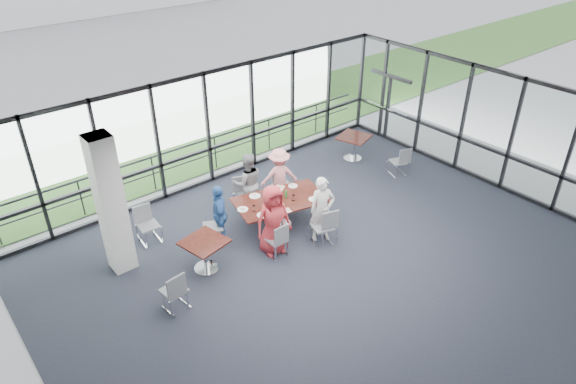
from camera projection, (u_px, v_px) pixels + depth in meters
floor at (333, 266)px, 11.47m from camera, size 12.00×10.00×0.02m
ceiling at (340, 136)px, 9.81m from camera, size 12.00×10.00×0.04m
wall_left at (36, 350)px, 7.37m from camera, size 0.10×10.00×3.20m
curtain_wall_back at (208, 129)px, 13.93m from camera, size 12.00×0.10×3.20m
curtain_wall_right at (495, 130)px, 13.90m from camera, size 0.10×10.00×3.20m
exit_door at (388, 108)px, 16.66m from camera, size 0.12×1.60×2.10m
structural_column at (111, 205)px, 10.66m from camera, size 0.50×0.50×3.20m
apron at (136, 126)px, 18.07m from camera, size 80.00×70.00×0.02m
grass_strip at (163, 144)px, 16.74m from camera, size 80.00×5.00×0.01m
guard_rail at (200, 157)px, 14.90m from camera, size 12.00×0.06×0.06m
main_table at (280, 203)px, 12.51m from camera, size 2.42×1.69×0.75m
side_table_left at (205, 246)px, 11.07m from camera, size 1.01×1.01×0.75m
side_table_right at (354, 140)px, 15.58m from camera, size 1.10×1.10×0.75m
diner_near_left at (273, 220)px, 11.50m from camera, size 0.93×0.69×1.72m
diner_near_right at (322, 209)px, 11.95m from camera, size 0.72×0.64×1.64m
diner_far_left at (248, 183)px, 12.99m from camera, size 0.92×0.76×1.63m
diner_far_right at (279, 176)px, 13.39m from camera, size 1.12×0.89×1.55m
diner_end at (219, 214)px, 11.89m from camera, size 0.83×1.01×1.51m
chair_main_nl at (276, 239)px, 11.60m from camera, size 0.42×0.42×0.85m
chair_main_nr at (322, 227)px, 11.97m from camera, size 0.56×0.56×0.92m
chair_main_fl at (247, 194)px, 13.26m from camera, size 0.57×0.57×0.89m
chair_main_fr at (283, 185)px, 13.74m from camera, size 0.46×0.46×0.81m
chair_main_end at (213, 227)px, 11.96m from camera, size 0.62×0.62×0.93m
chair_spare_la at (174, 290)px, 10.11m from camera, size 0.49×0.49×0.91m
chair_spare_lb at (148, 226)px, 12.01m from camera, size 0.49×0.49×0.91m
chair_spare_r at (398, 162)px, 14.84m from camera, size 0.53×0.53×0.83m
plate_nl at (263, 215)px, 11.85m from camera, size 0.27×0.27×0.01m
plate_nr at (314, 199)px, 12.45m from camera, size 0.25×0.25×0.01m
plate_fl at (255, 196)px, 12.57m from camera, size 0.28×0.28×0.01m
plate_fr at (293, 186)px, 12.99m from camera, size 0.24×0.24×0.01m
plate_end at (243, 209)px, 12.06m from camera, size 0.26×0.26×0.01m
tumbler_a at (275, 205)px, 12.10m from camera, size 0.07×0.07×0.14m
tumbler_b at (293, 198)px, 12.38m from camera, size 0.07×0.07×0.15m
tumbler_c at (279, 190)px, 12.68m from camera, size 0.07×0.07×0.14m
tumbler_d at (254, 208)px, 11.97m from camera, size 0.07×0.07×0.15m
menu_a at (285, 211)px, 12.00m from camera, size 0.34×0.26×0.00m
menu_b at (322, 196)px, 12.56m from camera, size 0.39×0.38×0.00m
menu_c at (279, 188)px, 12.90m from camera, size 0.38×0.36×0.00m
condiment_caddy at (278, 197)px, 12.52m from camera, size 0.10×0.07×0.04m
ketchup_bottle at (280, 194)px, 12.50m from camera, size 0.06×0.06×0.18m
green_bottle at (286, 194)px, 12.46m from camera, size 0.05×0.05×0.20m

